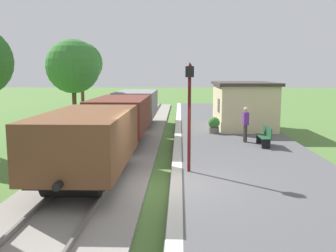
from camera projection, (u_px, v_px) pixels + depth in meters
ground_plane at (163, 191)px, 11.36m from camera, size 160.00×160.00×0.00m
platform_slab at (268, 188)px, 11.24m from camera, size 6.00×60.00×0.25m
platform_edge_stripe at (176, 183)px, 11.32m from camera, size 0.36×60.00×0.01m
track_ballast at (86, 188)px, 11.43m from camera, size 3.80×60.00×0.12m
rail_near at (109, 184)px, 11.39m from camera, size 0.07×60.00×0.14m
rail_far at (63, 184)px, 11.44m from camera, size 0.07×60.00×0.14m
freight_train at (121, 118)px, 18.19m from camera, size 2.50×19.40×2.12m
station_hut at (243, 104)px, 22.91m from camera, size 3.50×5.80×2.78m
bench_near_hut at (265, 136)px, 17.01m from camera, size 0.42×1.50×0.91m
person_waiting at (245, 123)px, 17.93m from camera, size 0.27×0.40×1.71m
potted_planter at (214, 125)px, 20.60m from camera, size 0.64×0.64×0.92m
lamp_post_near at (189, 97)px, 12.32m from camera, size 0.28×0.28×3.70m
tree_trackside_far at (73, 66)px, 23.83m from camera, size 3.48×3.48×5.75m
tree_field_left at (82, 63)px, 31.07m from camera, size 3.50×3.50×6.14m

